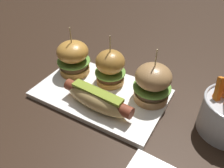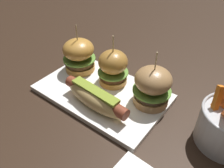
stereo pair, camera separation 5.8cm
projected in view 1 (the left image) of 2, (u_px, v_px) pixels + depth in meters
ground_plane at (101, 95)px, 0.63m from camera, size 3.00×3.00×0.00m
platter_main at (101, 93)px, 0.62m from camera, size 0.35×0.21×0.01m
hot_dog at (97, 99)px, 0.55m from camera, size 0.20×0.07×0.05m
slider_left at (73, 57)px, 0.66m from camera, size 0.10×0.10×0.14m
slider_center at (109, 67)px, 0.62m from camera, size 0.09×0.09×0.14m
slider_right at (153, 83)px, 0.56m from camera, size 0.10×0.10×0.15m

